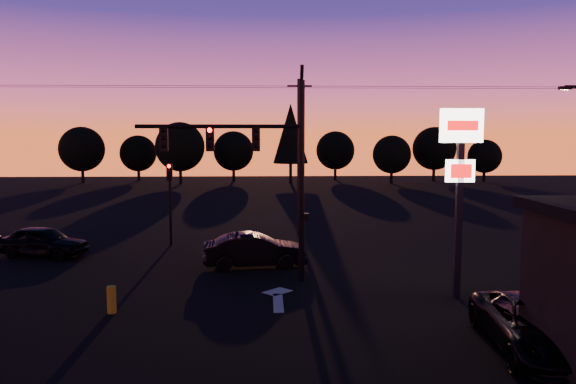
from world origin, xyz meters
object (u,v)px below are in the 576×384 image
at_px(car_mid, 255,250).
at_px(suv_parked, 536,326).
at_px(secondary_signal, 170,192).
at_px(car_left, 43,241).
at_px(pylon_sign, 460,162).
at_px(traffic_signal_mast, 261,159).
at_px(bollard, 112,300).

distance_m(car_mid, suv_parked, 12.77).
relative_size(secondary_signal, car_mid, 0.95).
distance_m(car_left, car_mid, 10.57).
bearing_deg(suv_parked, car_left, 149.77).
height_order(secondary_signal, pylon_sign, pylon_sign).
height_order(secondary_signal, suv_parked, secondary_signal).
bearing_deg(suv_parked, traffic_signal_mast, 138.98).
distance_m(secondary_signal, car_left, 6.58).
bearing_deg(car_left, secondary_signal, -49.95).
height_order(traffic_signal_mast, bollard, traffic_signal_mast).
xyz_separation_m(car_mid, suv_parked, (7.83, -10.09, -0.03)).
relative_size(bollard, car_left, 0.21).
bearing_deg(secondary_signal, car_left, -155.83).
bearing_deg(bollard, secondary_signal, 89.83).
height_order(secondary_signal, car_mid, secondary_signal).
relative_size(car_mid, suv_parked, 0.88).
height_order(traffic_signal_mast, pylon_sign, traffic_signal_mast).
relative_size(traffic_signal_mast, secondary_signal, 1.97).
xyz_separation_m(car_left, suv_parked, (18.09, -12.63, -0.01)).
bearing_deg(traffic_signal_mast, secondary_signal, 123.19).
height_order(secondary_signal, car_left, secondary_signal).
distance_m(traffic_signal_mast, secondary_signal, 9.19).
bearing_deg(car_mid, traffic_signal_mast, -178.80).
bearing_deg(traffic_signal_mast, pylon_sign, -19.36).
bearing_deg(traffic_signal_mast, car_left, 154.98).
height_order(bollard, car_left, car_left).
height_order(car_mid, suv_parked, car_mid).
bearing_deg(traffic_signal_mast, bollard, -141.78).
xyz_separation_m(bollard, suv_parked, (12.43, -3.80, 0.27)).
relative_size(traffic_signal_mast, suv_parked, 1.65).
height_order(traffic_signal_mast, car_mid, traffic_signal_mast).
relative_size(secondary_signal, bollard, 4.82).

